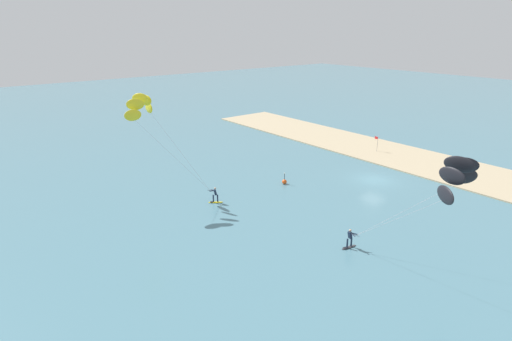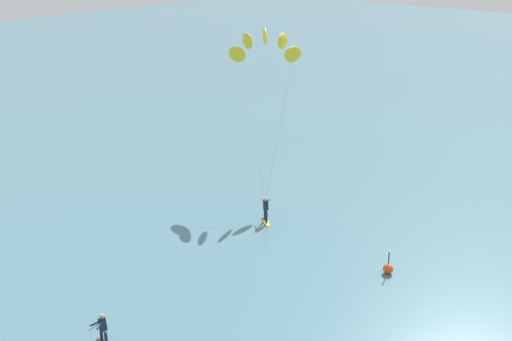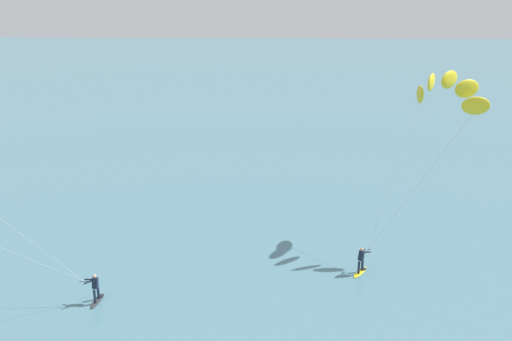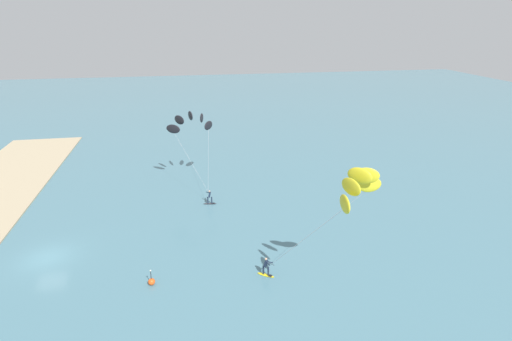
# 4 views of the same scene
# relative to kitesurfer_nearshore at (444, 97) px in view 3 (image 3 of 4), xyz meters

# --- Properties ---
(kitesurfer_nearshore) EXTENTS (8.09, 7.88, 11.13)m
(kitesurfer_nearshore) POSITION_rel_kitesurfer_nearshore_xyz_m (0.00, 0.00, 0.00)
(kitesurfer_nearshore) COLOR yellow
(kitesurfer_nearshore) RESTS_ON ground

